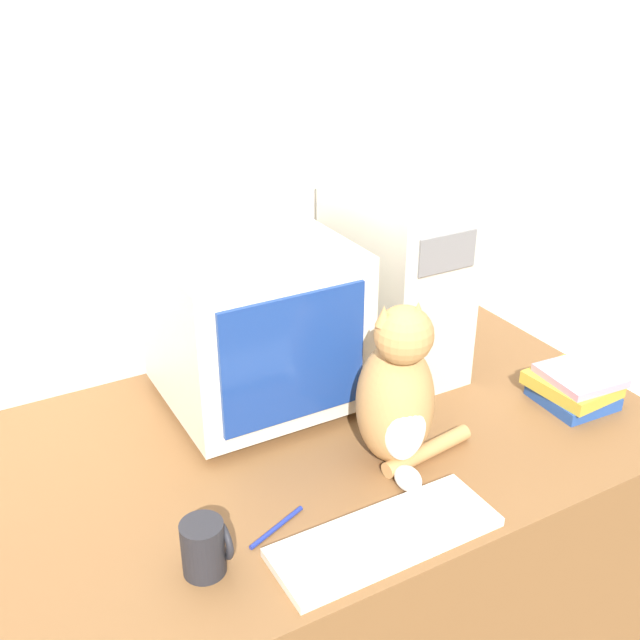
{
  "coord_description": "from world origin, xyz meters",
  "views": [
    {
      "loc": [
        -0.63,
        -0.75,
        1.73
      ],
      "look_at": [
        0.05,
        0.47,
        1.04
      ],
      "focal_mm": 42.0,
      "sensor_mm": 36.0,
      "label": 1
    }
  ],
  "objects_px": {
    "cat": "(398,396)",
    "pen": "(277,527)",
    "mug": "(205,547)",
    "crt_monitor": "(254,324)",
    "computer_tower": "(394,277)",
    "book_stack": "(574,387)",
    "keyboard": "(386,536)"
  },
  "relations": [
    {
      "from": "crt_monitor",
      "to": "pen",
      "type": "distance_m",
      "value": 0.49
    },
    {
      "from": "book_stack",
      "to": "pen",
      "type": "bearing_deg",
      "value": -176.37
    },
    {
      "from": "computer_tower",
      "to": "pen",
      "type": "relative_size",
      "value": 3.59
    },
    {
      "from": "crt_monitor",
      "to": "computer_tower",
      "type": "bearing_deg",
      "value": 0.42
    },
    {
      "from": "crt_monitor",
      "to": "cat",
      "type": "xyz_separation_m",
      "value": [
        0.15,
        -0.36,
        -0.04
      ]
    },
    {
      "from": "crt_monitor",
      "to": "mug",
      "type": "distance_m",
      "value": 0.57
    },
    {
      "from": "crt_monitor",
      "to": "book_stack",
      "type": "relative_size",
      "value": 2.14
    },
    {
      "from": "computer_tower",
      "to": "crt_monitor",
      "type": "bearing_deg",
      "value": -179.58
    },
    {
      "from": "cat",
      "to": "book_stack",
      "type": "xyz_separation_m",
      "value": [
        0.49,
        -0.01,
        -0.12
      ]
    },
    {
      "from": "cat",
      "to": "mug",
      "type": "bearing_deg",
      "value": -152.87
    },
    {
      "from": "crt_monitor",
      "to": "pen",
      "type": "bearing_deg",
      "value": -110.31
    },
    {
      "from": "computer_tower",
      "to": "pen",
      "type": "bearing_deg",
      "value": -141.66
    },
    {
      "from": "keyboard",
      "to": "cat",
      "type": "distance_m",
      "value": 0.28
    },
    {
      "from": "keyboard",
      "to": "crt_monitor",
      "type": "bearing_deg",
      "value": 90.18
    },
    {
      "from": "book_stack",
      "to": "pen",
      "type": "relative_size",
      "value": 1.45
    },
    {
      "from": "computer_tower",
      "to": "book_stack",
      "type": "distance_m",
      "value": 0.5
    },
    {
      "from": "mug",
      "to": "cat",
      "type": "bearing_deg",
      "value": 12.0
    },
    {
      "from": "book_stack",
      "to": "pen",
      "type": "distance_m",
      "value": 0.8
    },
    {
      "from": "keyboard",
      "to": "mug",
      "type": "distance_m",
      "value": 0.32
    },
    {
      "from": "keyboard",
      "to": "pen",
      "type": "xyz_separation_m",
      "value": [
        -0.16,
        0.12,
        -0.01
      ]
    },
    {
      "from": "book_stack",
      "to": "cat",
      "type": "bearing_deg",
      "value": 178.31
    },
    {
      "from": "crt_monitor",
      "to": "pen",
      "type": "relative_size",
      "value": 3.1
    },
    {
      "from": "cat",
      "to": "pen",
      "type": "distance_m",
      "value": 0.35
    },
    {
      "from": "crt_monitor",
      "to": "cat",
      "type": "distance_m",
      "value": 0.39
    },
    {
      "from": "cat",
      "to": "pen",
      "type": "bearing_deg",
      "value": -152.8
    },
    {
      "from": "mug",
      "to": "computer_tower",
      "type": "bearing_deg",
      "value": 33.6
    },
    {
      "from": "keyboard",
      "to": "cat",
      "type": "xyz_separation_m",
      "value": [
        0.15,
        0.19,
        0.15
      ]
    },
    {
      "from": "computer_tower",
      "to": "mug",
      "type": "xyz_separation_m",
      "value": [
        -0.69,
        -0.46,
        -0.18
      ]
    },
    {
      "from": "cat",
      "to": "mug",
      "type": "relative_size",
      "value": 3.65
    },
    {
      "from": "keyboard",
      "to": "book_stack",
      "type": "bearing_deg",
      "value": 15.12
    },
    {
      "from": "keyboard",
      "to": "book_stack",
      "type": "relative_size",
      "value": 2.24
    },
    {
      "from": "crt_monitor",
      "to": "cat",
      "type": "bearing_deg",
      "value": -67.09
    }
  ]
}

